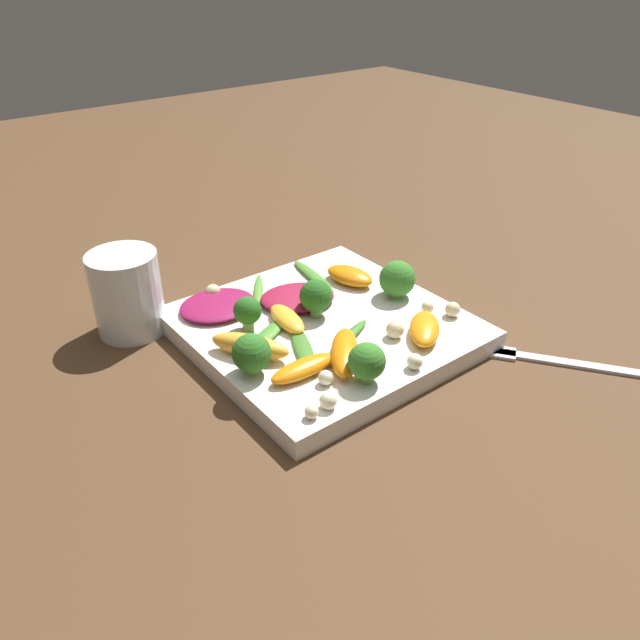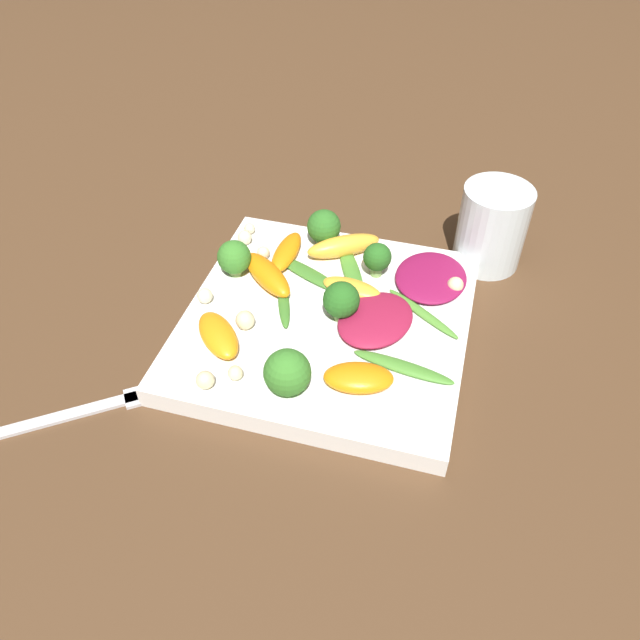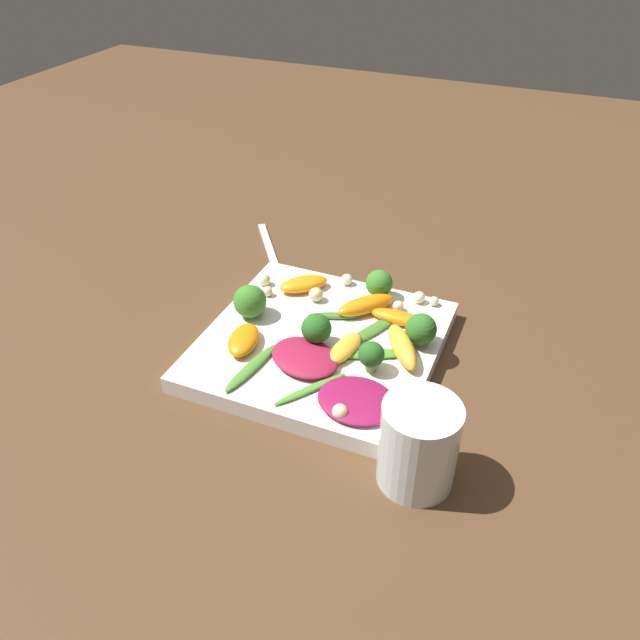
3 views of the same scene
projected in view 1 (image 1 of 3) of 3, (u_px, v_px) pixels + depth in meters
The scene contains 30 objects.
ground_plane at pixel (324, 337), 0.66m from camera, with size 2.40×2.40×0.00m, color #4C331E.
plate at pixel (324, 329), 0.66m from camera, with size 0.27×0.27×0.02m.
drinking_glass at pixel (127, 293), 0.65m from camera, with size 0.07×0.07×0.09m.
fork at pixel (546, 358), 0.62m from camera, with size 0.12×0.15×0.01m.
radicchio_leaf_0 at pixel (218, 305), 0.67m from camera, with size 0.09×0.08×0.01m.
radicchio_leaf_1 at pixel (297, 297), 0.68m from camera, with size 0.10×0.09×0.01m.
orange_segment_0 at pixel (424, 329), 0.62m from camera, with size 0.07×0.07×0.02m.
orange_segment_1 at pixel (350, 276), 0.72m from camera, with size 0.05×0.07×0.02m.
orange_segment_2 at pixel (344, 352), 0.58m from camera, with size 0.07×0.08×0.02m.
orange_segment_3 at pixel (287, 319), 0.64m from camera, with size 0.03×0.06×0.01m.
orange_segment_4 at pixel (250, 346), 0.59m from camera, with size 0.06×0.08×0.02m.
orange_segment_5 at pixel (303, 368), 0.57m from camera, with size 0.07×0.02×0.01m.
broccoli_floret_0 at pixel (397, 279), 0.69m from camera, with size 0.04×0.04×0.04m.
broccoli_floret_1 at pixel (252, 353), 0.56m from camera, with size 0.04×0.04×0.04m.
broccoli_floret_2 at pixel (247, 312), 0.62m from camera, with size 0.03×0.03×0.04m.
broccoli_floret_3 at pixel (317, 296), 0.65m from camera, with size 0.03×0.03×0.04m.
broccoli_floret_4 at pixel (367, 362), 0.55m from camera, with size 0.03×0.03×0.04m.
arugula_sprig_0 at pixel (303, 349), 0.60m from camera, with size 0.05×0.09×0.01m.
arugula_sprig_1 at pixel (258, 293), 0.70m from camera, with size 0.06×0.08×0.01m.
arugula_sprig_2 at pixel (266, 336), 0.62m from camera, with size 0.09×0.05×0.01m.
arugula_sprig_3 at pixel (351, 335), 0.62m from camera, with size 0.06×0.03×0.01m.
arugula_sprig_4 at pixel (313, 276), 0.73m from camera, with size 0.03×0.09×0.01m.
macadamia_nut_0 at pixel (453, 309), 0.66m from camera, with size 0.02×0.02×0.02m.
macadamia_nut_1 at pixel (415, 362), 0.57m from camera, with size 0.02×0.02×0.02m.
macadamia_nut_2 at pixel (395, 329), 0.62m from camera, with size 0.02×0.02×0.02m.
macadamia_nut_3 at pixel (326, 378), 0.55m from camera, with size 0.01×0.01×0.01m.
macadamia_nut_4 at pixel (428, 307), 0.66m from camera, with size 0.01×0.01×0.01m.
macadamia_nut_5 at pixel (213, 291), 0.69m from camera, with size 0.02×0.02×0.02m.
macadamia_nut_6 at pixel (328, 401), 0.53m from camera, with size 0.02×0.02×0.02m.
macadamia_nut_7 at pixel (312, 412), 0.52m from camera, with size 0.01×0.01×0.01m.
Camera 1 is at (0.34, 0.44, 0.36)m, focal length 35.00 mm.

